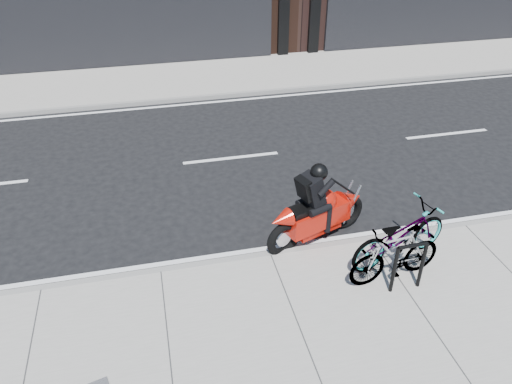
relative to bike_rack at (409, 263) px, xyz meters
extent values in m
plane|color=black|center=(-1.97, 3.34, -0.69)|extent=(120.00, 120.00, 0.00)
cube|color=gray|center=(-1.97, 11.09, -0.62)|extent=(60.00, 3.50, 0.13)
cylinder|color=black|center=(-0.25, -0.01, -0.10)|extent=(0.06, 0.06, 0.92)
cylinder|color=black|center=(0.25, 0.01, -0.10)|extent=(0.06, 0.06, 0.92)
cylinder|color=black|center=(0.00, 0.00, 0.36)|extent=(0.51, 0.07, 0.06)
imported|color=gray|center=(0.20, 0.74, -0.02)|extent=(2.16, 1.22, 1.07)
imported|color=gray|center=(-0.09, 0.29, -0.04)|extent=(1.76, 0.69, 1.03)
torus|color=black|center=(-0.23, 2.01, -0.33)|extent=(0.74, 0.40, 0.73)
torus|color=black|center=(-1.70, 1.47, -0.33)|extent=(0.74, 0.40, 0.73)
cube|color=#AB1207|center=(-0.98, 1.74, -0.11)|extent=(1.39, 0.86, 0.42)
cone|color=#AB1207|center=(-0.19, 2.03, -0.05)|extent=(0.64, 0.63, 0.49)
sphere|color=#AB1207|center=(-0.82, 1.79, 0.18)|extent=(0.44, 0.44, 0.44)
cube|color=black|center=(-1.29, 1.62, 0.15)|extent=(0.68, 0.50, 0.13)
cylinder|color=silver|center=(-1.61, 1.71, -0.36)|extent=(0.60, 0.31, 0.10)
cube|color=black|center=(-1.14, 1.67, 0.53)|extent=(0.54, 0.52, 0.65)
cube|color=black|center=(-1.31, 1.61, 0.62)|extent=(0.36, 0.40, 0.45)
sphere|color=black|center=(-1.02, 1.72, 0.86)|extent=(0.32, 0.32, 0.32)
camera|label=1|loc=(-3.83, -5.47, 5.38)|focal=35.00mm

